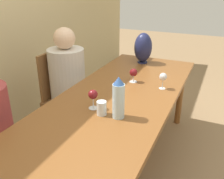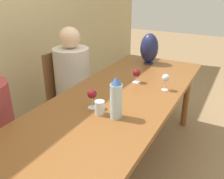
{
  "view_description": "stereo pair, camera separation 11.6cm",
  "coord_description": "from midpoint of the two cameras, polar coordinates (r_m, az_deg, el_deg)",
  "views": [
    {
      "loc": [
        -1.58,
        -0.72,
        1.62
      ],
      "look_at": [
        0.0,
        0.0,
        0.86
      ],
      "focal_mm": 40.0,
      "sensor_mm": 36.0,
      "label": 1
    },
    {
      "loc": [
        -1.53,
        -0.83,
        1.62
      ],
      "look_at": [
        0.0,
        0.0,
        0.86
      ],
      "focal_mm": 40.0,
      "sensor_mm": 36.0,
      "label": 2
    }
  ],
  "objects": [
    {
      "name": "person_far",
      "position": [
        2.68,
        -7.53,
        1.92
      ],
      "size": [
        0.37,
        0.37,
        1.21
      ],
      "color": "#2D2D38",
      "rests_on": "ground_plane"
    },
    {
      "name": "dining_table",
      "position": [
        1.97,
        1.63,
        -4.59
      ],
      "size": [
        2.59,
        0.89,
        0.76
      ],
      "color": "brown",
      "rests_on": "ground_plane"
    },
    {
      "name": "wine_glass_1",
      "position": [
        2.29,
        7.08,
        3.66
      ],
      "size": [
        0.07,
        0.07,
        0.13
      ],
      "color": "silver",
      "rests_on": "dining_table"
    },
    {
      "name": "water_bottle",
      "position": [
        1.66,
        2.94,
        -2.05
      ],
      "size": [
        0.08,
        0.08,
        0.3
      ],
      "color": "silver",
      "rests_on": "dining_table"
    },
    {
      "name": "vase",
      "position": [
        2.84,
        9.69,
        9.27
      ],
      "size": [
        0.2,
        0.2,
        0.34
      ],
      "color": "#1E234C",
      "rests_on": "dining_table"
    },
    {
      "name": "wine_glass_0",
      "position": [
        2.16,
        13.67,
        2.46
      ],
      "size": [
        0.07,
        0.07,
        0.14
      ],
      "color": "silver",
      "rests_on": "dining_table"
    },
    {
      "name": "ground_plane",
      "position": [
        2.38,
        1.43,
        -19.35
      ],
      "size": [
        14.0,
        14.0,
        0.0
      ],
      "primitive_type": "plane",
      "color": "#937551"
    },
    {
      "name": "wine_glass_3",
      "position": [
        1.8,
        -2.76,
        -1.17
      ],
      "size": [
        0.07,
        0.07,
        0.15
      ],
      "color": "silver",
      "rests_on": "dining_table"
    },
    {
      "name": "chair_far",
      "position": [
        2.78,
        -8.88,
        -0.54
      ],
      "size": [
        0.44,
        0.44,
        0.94
      ],
      "color": "brown",
      "rests_on": "ground_plane"
    },
    {
      "name": "water_tumbler",
      "position": [
        1.74,
        -0.92,
        -4.21
      ],
      "size": [
        0.07,
        0.07,
        0.1
      ],
      "color": "silver",
      "rests_on": "dining_table"
    }
  ]
}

